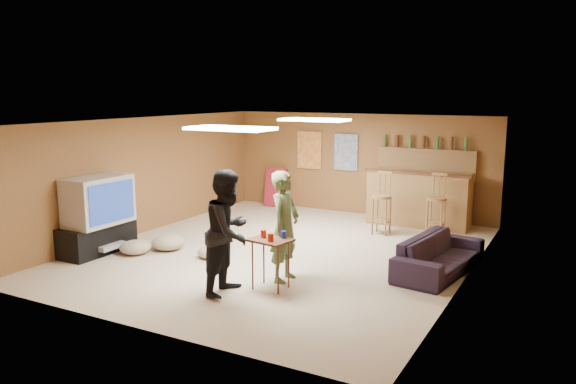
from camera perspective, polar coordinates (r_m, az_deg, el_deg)
The scene contains 32 objects.
ground at distance 9.54m, azimuth -0.57°, elevation -6.11°, with size 7.00×7.00×0.00m, color #BDAA90.
ceiling at distance 9.17m, azimuth -0.60°, elevation 7.20°, with size 6.00×7.00×0.02m, color silver.
wall_back at distance 12.44m, azimuth 7.23°, elevation 2.83°, with size 6.00×0.02×2.20m, color brown.
wall_front at distance 6.52m, azimuth -15.65°, elevation -4.23°, with size 6.00×0.02×2.20m, color brown.
wall_left at distance 11.04m, azimuth -14.36°, elevation 1.66°, with size 0.02×7.00×2.20m, color brown.
wall_right at distance 8.30m, azimuth 17.88°, elevation -1.28°, with size 0.02×7.00×2.20m, color brown.
tv_stand at distance 9.97m, azimuth -18.78°, elevation -4.46°, with size 0.55×1.30×0.50m, color black.
dvd_box at distance 9.84m, azimuth -17.87°, elevation -5.20°, with size 0.35×0.50×0.08m, color #B2B2B7.
tv_body at distance 9.78m, azimuth -18.72°, elevation -0.83°, with size 0.60×1.10×0.80m, color #B2B2B7.
tv_screen at distance 9.56m, azimuth -17.45°, elevation -1.00°, with size 0.02×0.95×0.65m, color navy.
bar_counter at distance 11.55m, azimuth 13.13°, elevation -0.69°, with size 2.00×0.60×1.10m, color brown.
bar_lip at distance 11.22m, azimuth 12.91°, elevation 1.85°, with size 2.10×0.12×0.05m, color #452616.
bar_shelf at distance 11.85m, azimuth 13.90°, elevation 4.19°, with size 2.00×0.18×0.05m, color brown.
bar_backing at distance 11.90m, azimuth 13.86°, elevation 2.77°, with size 2.00×0.14×0.60m, color brown.
poster_left at distance 12.85m, azimuth 2.18°, elevation 4.26°, with size 0.60×0.03×0.85m, color #BF3F26.
poster_right at distance 12.48m, azimuth 5.90°, elevation 4.04°, with size 0.55×0.03×0.80m, color #334C99.
folding_chair_stack at distance 13.20m, azimuth -1.27°, elevation 0.49°, with size 0.50×0.14×0.90m, color #B02034.
ceiling_panel_front at distance 7.89m, azimuth -5.90°, elevation 6.44°, with size 1.20×0.60×0.04m, color white.
ceiling_panel_back at distance 10.24m, azimuth 2.68°, elevation 7.34°, with size 1.20×0.60×0.04m, color white.
person_olive at distance 7.96m, azimuth -0.35°, elevation -3.51°, with size 0.58×0.38×1.59m, color #506037.
person_black at distance 7.51m, azimuth -6.04°, elevation -4.05°, with size 0.81×0.63×1.68m, color black.
sofa at distance 8.70m, azimuth 15.13°, elevation -6.21°, with size 1.89×0.74×0.55m, color black.
tray_table at distance 7.75m, azimuth -1.77°, elevation -7.30°, with size 0.54×0.43×0.70m, color #452616.
cup_red_near at distance 7.71m, azimuth -2.51°, elevation -4.25°, with size 0.08×0.08×0.11m, color red.
cup_red_far at distance 7.52m, azimuth -1.79°, elevation -4.62°, with size 0.08×0.08×0.11m, color red.
cup_blue at distance 7.68m, azimuth -0.47°, elevation -4.34°, with size 0.07×0.07×0.10m, color #162B99.
bar_stool_left at distance 10.73m, azimuth 9.51°, elevation -0.73°, with size 0.42×0.42×1.34m, color brown, non-canonical shape.
bar_stool_right at distance 10.77m, azimuth 14.83°, elevation -1.57°, with size 0.35×0.35×1.09m, color brown, non-canonical shape.
cushion_near_tv at distance 9.86m, azimuth -12.07°, elevation -5.03°, with size 0.56×0.56×0.25m, color gray.
cushion_mid at distance 9.28m, azimuth -7.79°, elevation -6.03°, with size 0.45×0.45×0.20m, color gray.
cushion_far at distance 9.74m, azimuth -15.27°, elevation -5.44°, with size 0.51×0.51×0.23m, color gray.
bottle_row at distance 11.83m, azimuth 13.62°, elevation 4.95°, with size 1.76×0.08×0.26m, color #3F7233, non-canonical shape.
Camera 1 is at (4.42, -8.02, 2.68)m, focal length 35.00 mm.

